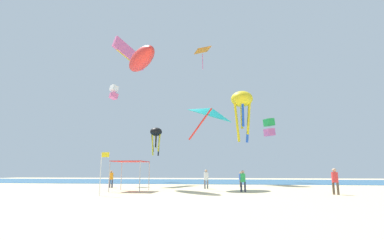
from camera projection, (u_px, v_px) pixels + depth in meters
ground at (180, 198)px, 19.52m from camera, size 110.00×110.00×0.10m
ocean_strip at (212, 181)px, 49.80m from camera, size 110.00×24.09×0.03m
canopy_tent at (131, 163)px, 25.55m from camera, size 2.68×2.73×2.55m
person_near_tent at (111, 177)px, 30.78m from camera, size 0.47×0.43×1.80m
person_leftmost at (241, 178)px, 32.84m from camera, size 0.39×0.41×1.63m
person_central at (243, 179)px, 24.51m from camera, size 0.47×0.42×1.75m
person_rightmost at (335, 179)px, 21.52m from camera, size 0.45×0.45×1.90m
person_far_shore at (206, 177)px, 28.78m from camera, size 0.44×0.44×1.85m
banner_flag at (102, 169)px, 20.83m from camera, size 0.61×0.06×3.01m
kite_box_green at (269, 127)px, 46.83m from camera, size 1.89×1.84×2.89m
kite_octopus_yellow at (242, 102)px, 39.84m from camera, size 3.08×3.08×6.93m
kite_delta_teal at (211, 112)px, 29.50m from camera, size 6.27×6.26×4.11m
kite_parafoil_pink at (130, 54)px, 44.60m from camera, size 3.59×5.78×3.89m
kite_inflatable_red at (141, 59)px, 32.02m from camera, size 5.77×6.78×2.67m
kite_diamond_orange at (203, 51)px, 49.24m from camera, size 3.15×3.20×3.73m
kite_box_white at (114, 92)px, 38.45m from camera, size 1.23×1.28×1.93m
kite_octopus_black at (156, 133)px, 47.64m from camera, size 2.39×2.39×4.54m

